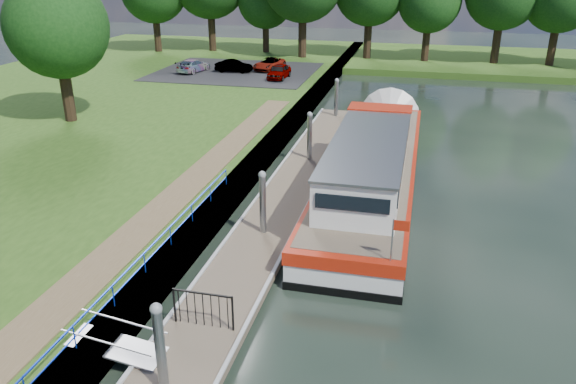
% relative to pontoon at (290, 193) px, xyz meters
% --- Properties ---
extents(bank_edge, '(1.10, 90.00, 0.78)m').
position_rel_pontoon_xyz_m(bank_edge, '(-2.55, 2.00, 0.20)').
color(bank_edge, '#473D2D').
rests_on(bank_edge, ground).
extents(far_bank, '(60.00, 18.00, 0.60)m').
position_rel_pontoon_xyz_m(far_bank, '(12.00, 39.00, 0.12)').
color(far_bank, '#294B15').
rests_on(far_bank, ground).
extents(footpath, '(1.60, 40.00, 0.05)m').
position_rel_pontoon_xyz_m(footpath, '(-4.40, -5.00, 0.62)').
color(footpath, brown).
rests_on(footpath, riverbank).
extents(carpark, '(14.00, 12.00, 0.06)m').
position_rel_pontoon_xyz_m(carpark, '(-11.00, 25.00, 0.62)').
color(carpark, black).
rests_on(carpark, riverbank).
extents(blue_fence, '(0.04, 18.04, 0.72)m').
position_rel_pontoon_xyz_m(blue_fence, '(-2.75, -10.00, 1.13)').
color(blue_fence, '#0C2DBF').
rests_on(blue_fence, riverbank).
extents(pontoon, '(2.50, 30.00, 0.56)m').
position_rel_pontoon_xyz_m(pontoon, '(0.00, 0.00, 0.00)').
color(pontoon, brown).
rests_on(pontoon, ground).
extents(mooring_piles, '(0.30, 27.30, 3.55)m').
position_rel_pontoon_xyz_m(mooring_piles, '(0.00, 0.00, 1.10)').
color(mooring_piles, gray).
rests_on(mooring_piles, ground).
extents(gangway, '(2.58, 1.00, 0.92)m').
position_rel_pontoon_xyz_m(gangway, '(-1.85, -12.50, 0.44)').
color(gangway, '#A5A8AD').
rests_on(gangway, ground).
extents(gate_panel, '(1.85, 0.05, 1.15)m').
position_rel_pontoon_xyz_m(gate_panel, '(-0.00, -10.80, 0.97)').
color(gate_panel, black).
rests_on(gate_panel, ground).
extents(barge, '(4.36, 21.15, 4.78)m').
position_rel_pontoon_xyz_m(barge, '(3.60, 2.64, 0.90)').
color(barge, black).
rests_on(barge, ground).
extents(bank_tree_a, '(6.12, 6.12, 9.72)m').
position_rel_pontoon_xyz_m(bank_tree_a, '(-15.99, 7.08, 6.84)').
color(bank_tree_a, '#332316').
rests_on(bank_tree_a, riverbank).
extents(car_a, '(1.54, 3.53, 1.19)m').
position_rel_pontoon_xyz_m(car_a, '(-6.37, 22.75, 1.24)').
color(car_a, '#999999').
rests_on(car_a, carpark).
extents(car_b, '(3.30, 1.20, 1.08)m').
position_rel_pontoon_xyz_m(car_b, '(-11.02, 24.54, 1.19)').
color(car_b, '#999999').
rests_on(car_b, carpark).
extents(car_c, '(2.23, 4.06, 1.11)m').
position_rel_pontoon_xyz_m(car_c, '(-14.61, 23.84, 1.21)').
color(car_c, '#999999').
rests_on(car_c, carpark).
extents(car_d, '(2.50, 4.16, 1.08)m').
position_rel_pontoon_xyz_m(car_d, '(-8.22, 26.29, 1.19)').
color(car_d, '#999999').
rests_on(car_d, carpark).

